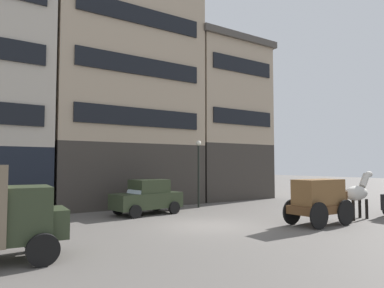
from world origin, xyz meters
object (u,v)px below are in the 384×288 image
Objects in this scene: draft_horse at (357,193)px; streetlamp_curbside at (199,164)px; cargo_wagon at (319,198)px; fire_hydrant_curbside at (41,212)px; sedan_dark at (147,197)px.

draft_horse is 0.57× the size of streetlamp_curbside.
cargo_wagon is 3.53× the size of fire_hydrant_curbside.
sedan_dark is (-7.75, 7.16, -0.36)m from draft_horse.
cargo_wagon reaches higher than fire_hydrant_curbside.
streetlamp_curbside is (-0.87, 8.02, 1.52)m from cargo_wagon.
draft_horse reaches higher than cargo_wagon.
streetlamp_curbside reaches higher than draft_horse.
streetlamp_curbside is (-3.82, 8.02, 1.40)m from draft_horse.
cargo_wagon is 8.21m from streetlamp_curbside.
draft_horse is 0.61× the size of sedan_dark.
streetlamp_curbside is at bearing 0.56° from fire_hydrant_curbside.
streetlamp_curbside reaches higher than fire_hydrant_curbside.
sedan_dark is (-4.80, 7.16, -0.23)m from cargo_wagon.
cargo_wagon is 1.25× the size of draft_horse.
streetlamp_curbside is 4.96× the size of fire_hydrant_curbside.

